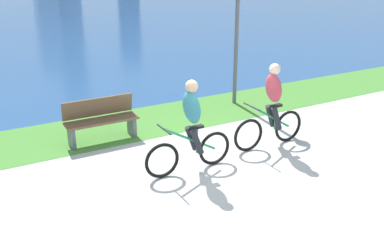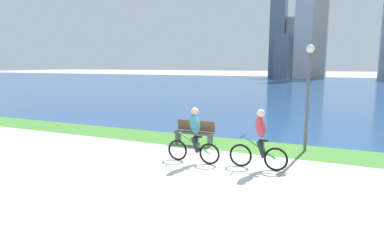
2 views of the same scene
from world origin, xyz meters
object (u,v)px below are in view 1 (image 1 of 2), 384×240
object	(u,v)px
cyclist_trailing	(272,107)
lamppost_tall	(237,11)
bench_near_path	(101,120)
cyclist_lead	(191,127)

from	to	relation	value
cyclist_trailing	lamppost_tall	distance (m)	3.23
cyclist_trailing	lamppost_tall	world-z (taller)	lamppost_tall
bench_near_path	lamppost_tall	bearing A→B (deg)	10.48
cyclist_trailing	bench_near_path	bearing A→B (deg)	145.90
cyclist_trailing	bench_near_path	world-z (taller)	cyclist_trailing
cyclist_lead	bench_near_path	size ratio (longest dim) A/B	1.14
cyclist_trailing	bench_near_path	distance (m)	3.52
cyclist_lead	bench_near_path	distance (m)	2.38
bench_near_path	cyclist_trailing	bearing A→B (deg)	-34.10
lamppost_tall	cyclist_trailing	bearing A→B (deg)	-109.82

